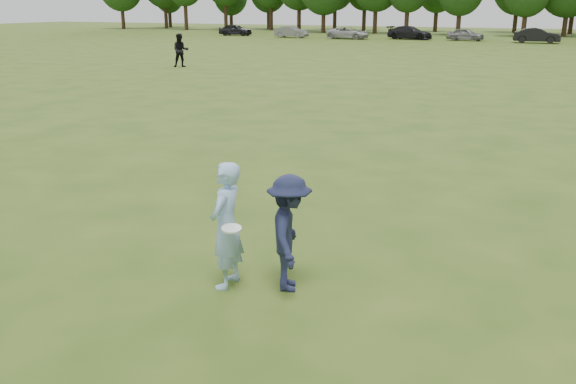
% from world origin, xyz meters
% --- Properties ---
extents(ground, '(200.00, 200.00, 0.00)m').
position_xyz_m(ground, '(0.00, 0.00, 0.00)').
color(ground, '#304B15').
rests_on(ground, ground).
extents(thrower, '(0.48, 0.68, 1.78)m').
position_xyz_m(thrower, '(-0.26, -0.69, 0.89)').
color(thrower, '#99C2ED').
rests_on(thrower, ground).
extents(defender, '(0.96, 1.20, 1.62)m').
position_xyz_m(defender, '(0.56, -0.41, 0.81)').
color(defender, '#1B203C').
rests_on(defender, ground).
extents(player_far_a, '(1.25, 1.20, 2.03)m').
position_xyz_m(player_far_a, '(-18.21, 24.92, 1.02)').
color(player_far_a, black).
rests_on(player_far_a, ground).
extents(car_a, '(4.20, 1.99, 1.39)m').
position_xyz_m(car_a, '(-34.25, 60.74, 0.69)').
color(car_a, black).
rests_on(car_a, ground).
extents(car_b, '(3.99, 1.54, 1.30)m').
position_xyz_m(car_b, '(-25.99, 59.20, 0.65)').
color(car_b, slate).
rests_on(car_b, ground).
extents(car_c, '(4.81, 2.40, 1.31)m').
position_xyz_m(car_c, '(-19.07, 59.31, 0.65)').
color(car_c, '#AFAEB3').
rests_on(car_c, ground).
extents(car_d, '(5.18, 2.67, 1.44)m').
position_xyz_m(car_d, '(-12.59, 61.29, 0.72)').
color(car_d, black).
rests_on(car_d, ground).
extents(car_e, '(4.02, 2.01, 1.31)m').
position_xyz_m(car_e, '(-6.59, 61.25, 0.66)').
color(car_e, slate).
rests_on(car_e, ground).
extents(car_f, '(4.57, 1.83, 1.48)m').
position_xyz_m(car_f, '(0.56, 59.84, 0.74)').
color(car_f, black).
rests_on(car_f, ground).
extents(disc_in_play, '(0.28, 0.28, 0.07)m').
position_xyz_m(disc_in_play, '(-0.05, -0.91, 0.95)').
color(disc_in_play, white).
rests_on(disc_in_play, ground).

